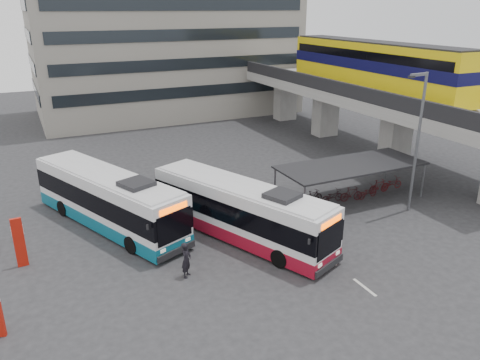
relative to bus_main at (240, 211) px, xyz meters
name	(u,v)px	position (x,y,z in m)	size (l,w,h in m)	color
ground	(259,243)	(0.58, -1.21, -1.61)	(120.00, 120.00, 0.00)	#28282B
viaduct	(370,82)	(17.58, 10.61, 4.62)	(8.00, 32.00, 9.68)	gray
bike_shelter	(350,181)	(9.08, 1.79, -0.25)	(10.00, 4.00, 2.54)	#595B60
office_block	(163,6)	(6.58, 34.79, 10.89)	(30.00, 15.00, 25.00)	gray
road_markings	(327,258)	(3.08, -4.21, -1.60)	(0.15, 7.60, 0.01)	beige
bus_main	(240,211)	(0.00, 0.00, 0.00)	(6.91, 11.79, 3.47)	white
bus_teal	(108,200)	(-6.41, 4.73, 0.05)	(7.06, 12.13, 3.57)	white
pedestrian	(186,260)	(-4.15, -2.69, -0.70)	(0.66, 0.44, 1.82)	black
lamp_post	(417,135)	(11.39, -1.32, 3.42)	(1.55, 0.30, 8.82)	#595B60
sign_totem_mid	(19,242)	(-11.36, 1.84, -0.25)	(0.57, 0.20, 2.64)	#B2170A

